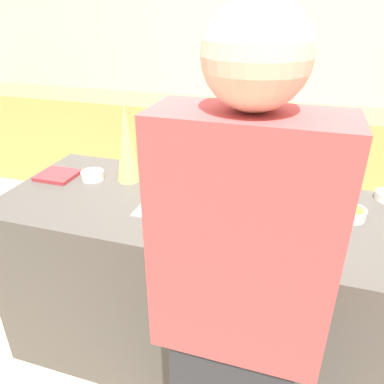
% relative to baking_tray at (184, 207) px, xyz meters
% --- Properties ---
extents(ground_plane, '(12.00, 12.00, 0.00)m').
position_rel_baking_tray_xyz_m(ground_plane, '(0.04, 0.05, -0.92)').
color(ground_plane, '#C6B28E').
extents(wall_back, '(8.00, 0.05, 2.60)m').
position_rel_baking_tray_xyz_m(wall_back, '(0.04, 2.24, 0.38)').
color(wall_back, beige).
rests_on(wall_back, ground_plane).
extents(back_cabinet_block, '(6.00, 0.60, 0.93)m').
position_rel_baking_tray_xyz_m(back_cabinet_block, '(0.04, 1.91, -0.46)').
color(back_cabinet_block, tan).
rests_on(back_cabinet_block, ground_plane).
extents(kitchen_island, '(1.87, 0.78, 0.92)m').
position_rel_baking_tray_xyz_m(kitchen_island, '(0.04, 0.05, -0.46)').
color(kitchen_island, '#514C47').
rests_on(kitchen_island, ground_plane).
extents(baking_tray, '(0.40, 0.29, 0.01)m').
position_rel_baking_tray_xyz_m(baking_tray, '(0.00, 0.00, 0.00)').
color(baking_tray, '#B2B2BC').
rests_on(baking_tray, kitchen_island).
extents(gingerbread_house, '(0.21, 0.14, 0.21)m').
position_rel_baking_tray_xyz_m(gingerbread_house, '(0.00, 0.00, 0.09)').
color(gingerbread_house, brown).
rests_on(gingerbread_house, baking_tray).
extents(decorative_tree, '(0.12, 0.12, 0.41)m').
position_rel_baking_tray_xyz_m(decorative_tree, '(-0.37, 0.21, 0.20)').
color(decorative_tree, '#DBD675').
rests_on(decorative_tree, kitchen_island).
extents(candy_bowl_center_rear, '(0.12, 0.12, 0.05)m').
position_rel_baking_tray_xyz_m(candy_bowl_center_rear, '(0.42, 0.30, 0.02)').
color(candy_bowl_center_rear, silver).
rests_on(candy_bowl_center_rear, kitchen_island).
extents(candy_bowl_far_right, '(0.13, 0.13, 0.04)m').
position_rel_baking_tray_xyz_m(candy_bowl_far_right, '(0.71, 0.13, 0.02)').
color(candy_bowl_far_right, silver).
rests_on(candy_bowl_far_right, kitchen_island).
extents(candy_bowl_near_tray_right, '(0.12, 0.12, 0.05)m').
position_rel_baking_tray_xyz_m(candy_bowl_near_tray_right, '(-0.56, 0.15, 0.02)').
color(candy_bowl_near_tray_right, white).
rests_on(candy_bowl_near_tray_right, kitchen_island).
extents(cookbook, '(0.19, 0.18, 0.02)m').
position_rel_baking_tray_xyz_m(cookbook, '(-0.76, 0.12, 0.01)').
color(cookbook, '#B23338').
rests_on(cookbook, kitchen_island).
extents(mug, '(0.10, 0.10, 0.09)m').
position_rel_baking_tray_xyz_m(mug, '(0.23, -0.24, 0.04)').
color(mug, white).
rests_on(mug, kitchen_island).
extents(person, '(0.47, 0.58, 1.77)m').
position_rel_baking_tray_xyz_m(person, '(0.36, -0.60, -0.01)').
color(person, '#333338').
rests_on(person, ground_plane).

